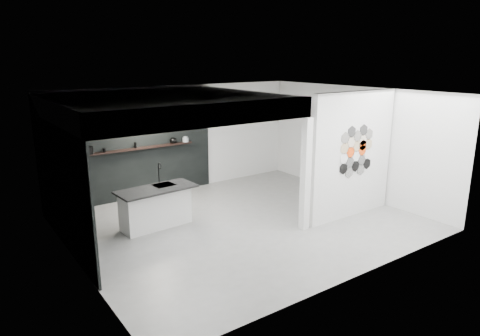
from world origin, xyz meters
name	(u,v)px	position (x,y,z in m)	size (l,w,h in m)	color
floor	(244,223)	(0.00, 0.00, -0.01)	(7.00, 6.00, 0.01)	slate
partition_panel	(352,155)	(2.23, -1.00, 1.40)	(2.45, 0.15, 2.80)	silver
bay_clad_back	(132,153)	(-1.30, 2.97, 1.18)	(4.40, 0.04, 2.35)	black
bay_clad_left	(61,187)	(-3.47, 1.00, 1.18)	(0.04, 4.00, 2.35)	black
bulkhead	(165,105)	(-1.30, 1.00, 2.55)	(4.40, 4.00, 0.40)	silver
corner_column	(306,175)	(0.82, -1.00, 1.18)	(0.16, 0.16, 2.35)	silver
fascia_beam	(214,115)	(-1.30, -0.92, 2.55)	(4.40, 0.16, 0.40)	silver
wall_basin	(78,204)	(-3.24, 0.80, 0.85)	(0.40, 0.60, 0.12)	silver
display_shelf	(138,149)	(-1.20, 2.87, 1.30)	(3.00, 0.15, 0.04)	black
kitchen_island	(156,207)	(-1.66, 0.90, 0.45)	(1.69, 0.83, 1.32)	silver
stockpot	(88,150)	(-2.40, 2.87, 1.41)	(0.21, 0.21, 0.18)	black
kettle	(173,140)	(-0.21, 2.87, 1.40)	(0.18, 0.18, 0.16)	black
glass_bowl	(186,140)	(0.15, 2.87, 1.38)	(0.16, 0.16, 0.11)	gray
glass_vase	(186,139)	(0.15, 2.87, 1.39)	(0.11, 0.11, 0.15)	gray
bottle_dark	(135,145)	(-1.25, 2.87, 1.39)	(0.06, 0.06, 0.15)	black
utensil_cup	(104,150)	(-2.03, 2.87, 1.37)	(0.07, 0.07, 0.09)	black
hex_tile_cluster	(357,151)	(2.26, -1.09, 1.50)	(1.04, 0.02, 1.16)	black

